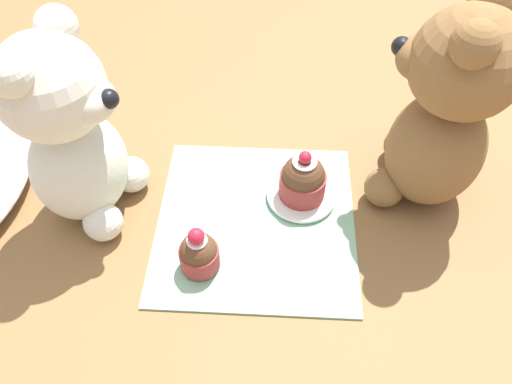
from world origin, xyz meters
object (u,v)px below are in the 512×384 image
Objects in this scene: saucer_plate at (301,195)px; cupcake_near_tan_bear at (303,179)px; teddy_bear_tan at (445,112)px; cupcake_near_cream_bear at (199,253)px; teddy_bear_cream at (70,133)px.

cupcake_near_tan_bear is (0.00, 0.00, 0.03)m from saucer_plate.
teddy_bear_tan reaches higher than saucer_plate.
cupcake_near_cream_bear reaches higher than saucer_plate.
saucer_plate is at bearing -56.43° from teddy_bear_tan.
cupcake_near_tan_bear reaches higher than saucer_plate.
saucer_plate is at bearing -47.10° from cupcake_near_cream_bear.
teddy_bear_cream is 2.83× the size of saucer_plate.
teddy_bear_tan is at bearing -63.20° from cupcake_near_cream_bear.
cupcake_near_cream_bear is at bearing -108.64° from teddy_bear_cream.
cupcake_near_tan_bear is (0.02, -0.26, -0.08)m from teddy_bear_cream.
saucer_plate is (0.11, -0.11, -0.02)m from cupcake_near_cream_bear.
saucer_plate is at bearing -72.97° from teddy_bear_cream.
teddy_bear_tan is 3.00× the size of saucer_plate.
cupcake_near_cream_bear is at bearing 132.90° from cupcake_near_tan_bear.
cupcake_near_cream_bear is 0.73× the size of saucer_plate.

